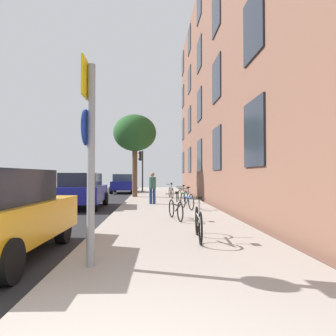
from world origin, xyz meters
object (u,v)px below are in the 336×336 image
Objects in this scene: bicycle_1 at (176,209)px; bicycle_4 at (171,192)px; tree_near at (135,134)px; traffic_light at (141,164)px; car_2 at (123,183)px; bicycle_2 at (187,200)px; bicycle_3 at (183,196)px; pedestrian_0 at (152,186)px; car_1 at (82,190)px; sign_post at (90,145)px; bicycle_0 at (199,222)px.

bicycle_4 is (0.42, 9.00, 0.02)m from bicycle_1.
tree_near is 4.65m from bicycle_4.
tree_near is at bearing -92.09° from traffic_light.
traffic_light is at bearing -0.57° from car_2.
bicycle_2 is 0.99× the size of bicycle_3.
bicycle_1 is 5.33m from pedestrian_0.
bicycle_4 is 0.39× the size of car_1.
tree_near is at bearing 90.65° from sign_post.
bicycle_2 is at bearing 72.69° from sign_post.
bicycle_0 is at bearing -60.75° from car_1.
bicycle_3 is at bearing 25.45° from pedestrian_0.
pedestrian_0 is 0.39× the size of car_2.
tree_near is 1.36× the size of car_2.
bicycle_1 is at bearing -79.63° from tree_near.
traffic_light reaches higher than bicycle_0.
pedestrian_0 reaches higher than car_1.
bicycle_1 is 6.06m from bicycle_3.
sign_post is 3.08m from bicycle_0.
car_2 is at bearing 86.30° from car_1.
pedestrian_0 is 3.33m from car_1.
sign_post is 0.75× the size of car_1.
traffic_light reaches higher than bicycle_4.
sign_post is at bearing -98.82° from bicycle_4.
bicycle_3 is (2.73, -4.36, -3.81)m from tree_near.
bicycle_1 is (1.89, -10.36, -3.82)m from tree_near.
car_1 reaches higher than bicycle_1.
bicycle_0 is at bearing -93.64° from bicycle_3.
bicycle_3 is (0.12, 3.00, -0.01)m from bicycle_2.
bicycle_4 is at bearing 45.00° from car_1.
car_2 is (-4.06, 10.35, 0.37)m from bicycle_3.
tree_near is 3.27× the size of bicycle_4.
bicycle_2 is 6.01m from bicycle_4.
car_1 is at bearing -168.53° from pedestrian_0.
car_2 is (-2.50, 11.10, -0.16)m from pedestrian_0.
bicycle_2 is 2.73m from pedestrian_0.
car_1 is (-4.41, -4.41, 0.35)m from bicycle_4.
pedestrian_0 reaches higher than bicycle_2.
sign_post is 1.91× the size of bicycle_3.
bicycle_2 reaches higher than bicycle_1.
bicycle_4 reaches higher than bicycle_2.
bicycle_1 is at bearing -97.93° from bicycle_3.
bicycle_2 is 1.00× the size of bicycle_4.
pedestrian_0 reaches higher than bicycle_4.
bicycle_3 is (0.57, 9.00, -0.02)m from bicycle_0.
bicycle_3 is at bearing -57.93° from tree_near.
bicycle_4 is (-0.29, 6.00, 0.00)m from bicycle_2.
bicycle_3 is at bearing 86.36° from bicycle_0.
sign_post reaches higher than bicycle_2.
tree_near reaches higher than bicycle_0.
bicycle_2 is at bearing -57.34° from pedestrian_0.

